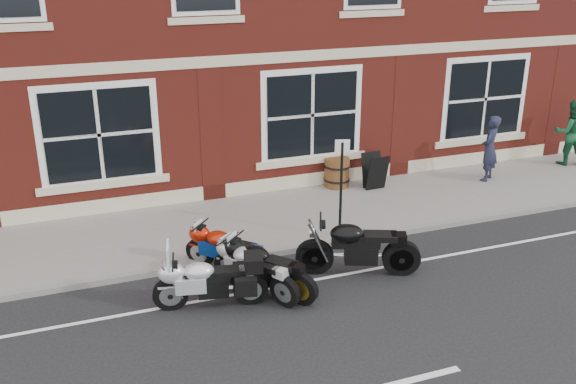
% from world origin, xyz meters
% --- Properties ---
extents(ground, '(80.00, 80.00, 0.00)m').
position_xyz_m(ground, '(0.00, 0.00, 0.00)').
color(ground, black).
rests_on(ground, ground).
extents(sidewalk, '(30.00, 3.00, 0.12)m').
position_xyz_m(sidewalk, '(0.00, 3.00, 0.06)').
color(sidewalk, slate).
rests_on(sidewalk, ground).
extents(kerb, '(30.00, 0.16, 0.12)m').
position_xyz_m(kerb, '(0.00, 1.42, 0.06)').
color(kerb, slate).
rests_on(kerb, ground).
extents(moto_touring_silver, '(1.95, 0.60, 1.29)m').
position_xyz_m(moto_touring_silver, '(-2.26, -0.02, 0.53)').
color(moto_touring_silver, black).
rests_on(moto_touring_silver, ground).
extents(moto_sport_red, '(1.38, 1.50, 0.86)m').
position_xyz_m(moto_sport_red, '(-1.60, 1.03, 0.50)').
color(moto_sport_red, black).
rests_on(moto_sport_red, ground).
extents(moto_sport_black, '(1.39, 1.66, 0.92)m').
position_xyz_m(moto_sport_black, '(-1.18, 0.09, 0.53)').
color(moto_sport_black, black).
rests_on(moto_sport_black, ground).
extents(moto_sport_silver, '(1.11, 1.72, 0.87)m').
position_xyz_m(moto_sport_silver, '(-1.35, 0.15, 0.50)').
color(moto_sport_silver, black).
rests_on(moto_sport_silver, ground).
extents(moto_naked_black, '(2.22, 1.02, 1.05)m').
position_xyz_m(moto_naked_black, '(0.63, 0.18, 0.60)').
color(moto_naked_black, black).
rests_on(moto_naked_black, ground).
extents(pedestrian_left, '(0.74, 0.71, 1.70)m').
position_xyz_m(pedestrian_left, '(5.95, 3.38, 0.97)').
color(pedestrian_left, '#1C1E32').
rests_on(pedestrian_left, sidewalk).
extents(pedestrian_right, '(1.07, 0.95, 1.81)m').
position_xyz_m(pedestrian_right, '(8.83, 3.71, 1.02)').
color(pedestrian_right, '#164D2C').
rests_on(pedestrian_right, sidewalk).
extents(a_board_sign, '(0.55, 0.38, 0.90)m').
position_xyz_m(a_board_sign, '(2.93, 3.83, 0.57)').
color(a_board_sign, black).
rests_on(a_board_sign, sidewalk).
extents(barrel_planter, '(0.66, 0.66, 0.73)m').
position_xyz_m(barrel_planter, '(2.11, 4.30, 0.49)').
color(barrel_planter, '#4B2014').
rests_on(barrel_planter, sidewalk).
extents(parking_sign, '(0.29, 0.10, 2.11)m').
position_xyz_m(parking_sign, '(0.94, 1.55, 1.34)').
color(parking_sign, black).
rests_on(parking_sign, sidewalk).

